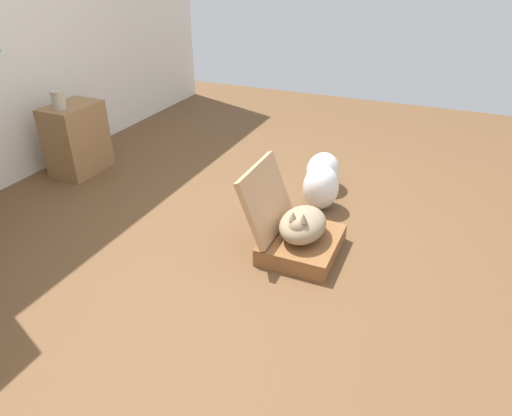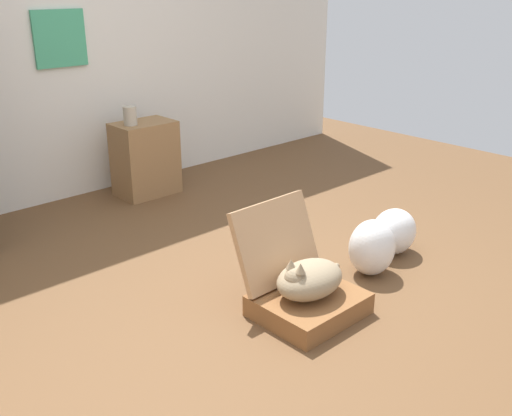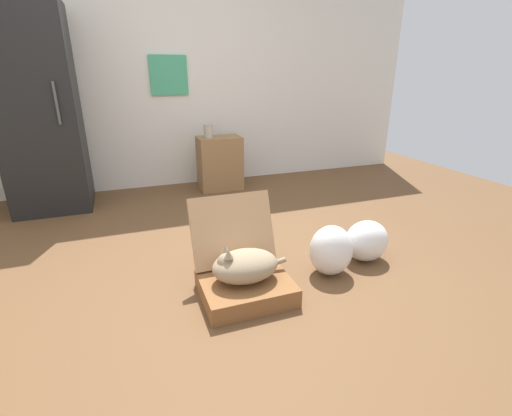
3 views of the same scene
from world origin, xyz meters
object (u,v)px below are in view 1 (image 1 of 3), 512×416
(cat, at_px, (302,225))
(plastic_bag_white, at_px, (321,187))
(vase_tall, at_px, (58,100))
(side_table, at_px, (77,139))
(plastic_bag_clear, at_px, (323,171))
(suitcase_base, at_px, (302,244))

(cat, xyz_separation_m, plastic_bag_white, (0.62, 0.06, -0.04))
(cat, bearing_deg, vase_tall, 81.67)
(vase_tall, bearing_deg, side_table, 6.09)
(plastic_bag_white, xyz_separation_m, plastic_bag_clear, (0.34, 0.08, -0.02))
(plastic_bag_clear, height_order, vase_tall, vase_tall)
(cat, height_order, plastic_bag_clear, cat)
(plastic_bag_white, height_order, side_table, side_table)
(cat, relative_size, side_table, 0.80)
(plastic_bag_white, xyz_separation_m, vase_tall, (-0.30, 2.08, 0.49))
(plastic_bag_white, xyz_separation_m, side_table, (-0.19, 2.09, 0.13))
(suitcase_base, xyz_separation_m, vase_tall, (0.31, 2.14, 0.60))
(plastic_bag_clear, distance_m, vase_tall, 2.17)
(vase_tall, bearing_deg, cat, -98.33)
(plastic_bag_clear, bearing_deg, suitcase_base, -171.68)
(plastic_bag_white, bearing_deg, suitcase_base, -174.34)
(plastic_bag_white, height_order, plastic_bag_clear, plastic_bag_white)
(side_table, bearing_deg, vase_tall, -173.91)
(plastic_bag_clear, xyz_separation_m, vase_tall, (-0.64, 2.00, 0.52))
(cat, distance_m, plastic_bag_white, 0.62)
(cat, xyz_separation_m, vase_tall, (0.31, 2.14, 0.45))
(cat, height_order, plastic_bag_white, cat)
(cat, bearing_deg, plastic_bag_white, 5.56)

